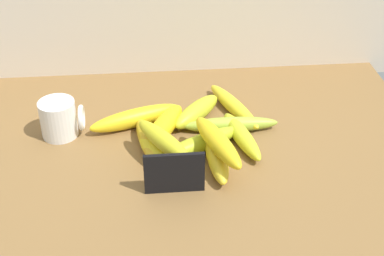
{
  "coord_description": "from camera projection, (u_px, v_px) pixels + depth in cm",
  "views": [
    {
      "loc": [
        -2.88,
        -86.96,
        69.67
      ],
      "look_at": [
        5.31,
        4.21,
        8.0
      ],
      "focal_mm": 51.84,
      "sensor_mm": 36.0,
      "label": 1
    }
  ],
  "objects": [
    {
      "name": "banana_8",
      "position": [
        166.0,
        125.0,
        1.16
      ],
      "size": [
        11.14,
        16.36,
        4.29
      ],
      "primitive_type": "ellipsoid",
      "rotation": [
        0.0,
        0.0,
        4.24
      ],
      "color": "yellow",
      "rests_on": "counter_top"
    },
    {
      "name": "banana_3",
      "position": [
        162.0,
        156.0,
        1.07
      ],
      "size": [
        11.46,
        15.43,
        4.27
      ],
      "primitive_type": "ellipsoid",
      "rotation": [
        0.0,
        0.0,
        5.24
      ],
      "color": "yellow",
      "rests_on": "counter_top"
    },
    {
      "name": "banana_11",
      "position": [
        164.0,
        141.0,
        1.05
      ],
      "size": [
        11.9,
        15.82,
        3.55
      ],
      "primitive_type": "ellipsoid",
      "rotation": [
        0.0,
        0.0,
        5.28
      ],
      "color": "gold",
      "rests_on": "banana_3"
    },
    {
      "name": "coffee_mug",
      "position": [
        60.0,
        119.0,
        1.15
      ],
      "size": [
        9.03,
        7.53,
        7.98
      ],
      "color": "white",
      "rests_on": "counter_top"
    },
    {
      "name": "banana_6",
      "position": [
        234.0,
        106.0,
        1.24
      ],
      "size": [
        10.56,
        19.87,
        3.29
      ],
      "primitive_type": "ellipsoid",
      "rotation": [
        0.0,
        0.0,
        1.95
      ],
      "color": "yellow",
      "rests_on": "counter_top"
    },
    {
      "name": "banana_1",
      "position": [
        231.0,
        124.0,
        1.18
      ],
      "size": [
        20.31,
        3.56,
        3.24
      ],
      "primitive_type": "ellipsoid",
      "rotation": [
        0.0,
        0.0,
        6.27
      ],
      "color": "#9CB738",
      "rests_on": "counter_top"
    },
    {
      "name": "banana_5",
      "position": [
        151.0,
        144.0,
        1.11
      ],
      "size": [
        8.19,
        18.68,
        3.99
      ],
      "primitive_type": "ellipsoid",
      "rotation": [
        0.0,
        0.0,
        4.95
      ],
      "color": "gold",
      "rests_on": "counter_top"
    },
    {
      "name": "banana_9",
      "position": [
        197.0,
        112.0,
        1.21
      ],
      "size": [
        12.95,
        14.15,
        4.16
      ],
      "primitive_type": "ellipsoid",
      "rotation": [
        0.0,
        0.0,
        0.86
      ],
      "color": "gold",
      "rests_on": "counter_top"
    },
    {
      "name": "banana_0",
      "position": [
        242.0,
        136.0,
        1.14
      ],
      "size": [
        7.59,
        17.78,
        3.5
      ],
      "primitive_type": "ellipsoid",
      "rotation": [
        0.0,
        0.0,
        1.81
      ],
      "color": "gold",
      "rests_on": "counter_top"
    },
    {
      "name": "counter_top",
      "position": [
        167.0,
        168.0,
        1.1
      ],
      "size": [
        110.0,
        76.0,
        3.0
      ],
      "primitive_type": "cube",
      "color": "brown",
      "rests_on": "ground"
    },
    {
      "name": "banana_7",
      "position": [
        216.0,
        154.0,
        1.08
      ],
      "size": [
        4.36,
        18.46,
        3.96
      ],
      "primitive_type": "ellipsoid",
      "rotation": [
        0.0,
        0.0,
        4.73
      ],
      "color": "yellow",
      "rests_on": "counter_top"
    },
    {
      "name": "chalkboard_sign",
      "position": [
        174.0,
        174.0,
        1.0
      ],
      "size": [
        11.0,
        1.8,
        8.4
      ],
      "color": "black",
      "rests_on": "counter_top"
    },
    {
      "name": "banana_10",
      "position": [
        218.0,
        142.0,
        1.05
      ],
      "size": [
        9.48,
        18.12,
        3.85
      ],
      "primitive_type": "ellipsoid",
      "rotation": [
        0.0,
        0.0,
        5.05
      ],
      "color": "yellow",
      "rests_on": "banana_7"
    },
    {
      "name": "banana_4",
      "position": [
        135.0,
        118.0,
        1.19
      ],
      "size": [
        20.59,
        10.91,
        4.01
      ],
      "primitive_type": "ellipsoid",
      "rotation": [
        0.0,
        0.0,
        3.5
      ],
      "color": "yellow",
      "rests_on": "counter_top"
    },
    {
      "name": "banana_2",
      "position": [
        199.0,
        145.0,
        1.11
      ],
      "size": [
        19.93,
        13.38,
        3.82
      ],
      "primitive_type": "ellipsoid",
      "rotation": [
        0.0,
        0.0,
        3.65
      ],
      "color": "#ABBE25",
      "rests_on": "counter_top"
    }
  ]
}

